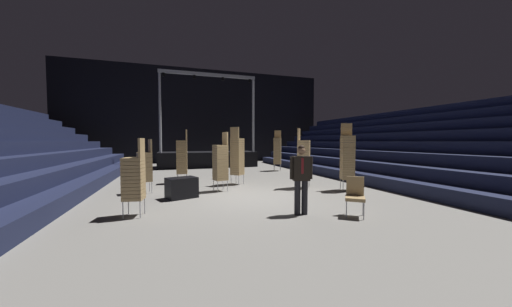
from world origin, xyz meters
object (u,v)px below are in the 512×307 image
at_px(loose_chair_near_man, 355,194).
at_px(chair_stack_rear_centre, 277,151).
at_px(chair_stack_mid_left, 134,177).
at_px(chair_stack_rear_left, 304,158).
at_px(chair_stack_mid_right, 347,157).
at_px(chair_stack_mid_centre, 221,162).
at_px(chair_stack_front_left, 145,166).
at_px(stage_riser, 207,157).
at_px(man_with_tie, 301,175).
at_px(chair_stack_front_right, 182,156).
at_px(equipment_road_case, 182,188).
at_px(chair_stack_rear_right, 237,156).

bearing_deg(loose_chair_near_man, chair_stack_rear_centre, -63.85).
xyz_separation_m(chair_stack_mid_left, chair_stack_rear_left, (5.71, 2.16, 0.21)).
bearing_deg(chair_stack_mid_right, chair_stack_mid_centre, 5.98).
bearing_deg(chair_stack_mid_left, chair_stack_front_left, 10.10).
bearing_deg(stage_riser, chair_stack_front_left, -110.42).
bearing_deg(chair_stack_mid_left, chair_stack_rear_centre, -32.07).
xyz_separation_m(man_with_tie, chair_stack_front_right, (-2.59, 5.94, 0.18)).
xyz_separation_m(chair_stack_front_left, chair_stack_mid_centre, (2.57, -0.48, 0.13)).
bearing_deg(man_with_tie, equipment_road_case, -33.40).
relative_size(chair_stack_front_right, chair_stack_rear_centre, 0.93).
distance_m(chair_stack_mid_left, chair_stack_rear_centre, 10.59).
xyz_separation_m(stage_riser, chair_stack_rear_centre, (3.73, -4.00, 0.59)).
height_order(chair_stack_rear_right, chair_stack_rear_centre, chair_stack_rear_centre).
bearing_deg(chair_stack_rear_centre, chair_stack_mid_centre, 78.28).
height_order(man_with_tie, chair_stack_rear_right, chair_stack_rear_right).
bearing_deg(chair_stack_rear_centre, chair_stack_mid_right, 117.68).
relative_size(man_with_tie, chair_stack_mid_centre, 0.80).
height_order(chair_stack_front_right, loose_chair_near_man, chair_stack_front_right).
bearing_deg(chair_stack_mid_centre, chair_stack_rear_left, -110.11).
bearing_deg(chair_stack_front_right, man_with_tie, -151.41).
height_order(stage_riser, chair_stack_mid_left, stage_riser).
relative_size(man_with_tie, chair_stack_rear_left, 0.74).
bearing_deg(loose_chair_near_man, equipment_road_case, -3.00).
relative_size(stage_riser, chair_stack_rear_left, 2.90).
relative_size(chair_stack_mid_left, loose_chair_near_man, 1.99).
height_order(man_with_tie, chair_stack_front_left, chair_stack_front_left).
relative_size(chair_stack_rear_right, loose_chair_near_man, 2.53).
relative_size(chair_stack_mid_left, chair_stack_mid_right, 0.76).
bearing_deg(chair_stack_mid_centre, man_with_tie, -173.66).
distance_m(man_with_tie, chair_stack_mid_right, 3.90).
bearing_deg(chair_stack_front_right, stage_riser, -10.82).
distance_m(chair_stack_front_right, chair_stack_rear_centre, 6.51).
bearing_deg(chair_stack_front_left, chair_stack_rear_right, -92.85).
height_order(stage_riser, chair_stack_rear_left, stage_riser).
bearing_deg(chair_stack_front_right, chair_stack_rear_right, -111.05).
distance_m(chair_stack_rear_left, chair_stack_rear_centre, 5.90).
bearing_deg(chair_stack_rear_right, man_with_tie, -38.48).
bearing_deg(chair_stack_mid_left, equipment_road_case, -23.93).
bearing_deg(man_with_tie, chair_stack_front_left, -33.32).
relative_size(chair_stack_rear_centre, loose_chair_near_man, 2.62).
height_order(man_with_tie, chair_stack_mid_right, chair_stack_mid_right).
relative_size(man_with_tie, equipment_road_case, 1.90).
bearing_deg(stage_riser, chair_stack_rear_centre, -46.94).
xyz_separation_m(chair_stack_front_left, chair_stack_rear_left, (5.74, -0.81, 0.21)).
distance_m(stage_riser, chair_stack_rear_left, 10.05).
xyz_separation_m(chair_stack_mid_centre, chair_stack_rear_centre, (4.49, 5.42, 0.17)).
height_order(chair_stack_rear_left, chair_stack_rear_right, chair_stack_rear_right).
height_order(chair_stack_mid_right, loose_chair_near_man, chair_stack_mid_right).
xyz_separation_m(chair_stack_rear_left, equipment_road_case, (-4.56, -0.41, -0.83)).
relative_size(chair_stack_front_right, chair_stack_mid_centre, 1.08).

